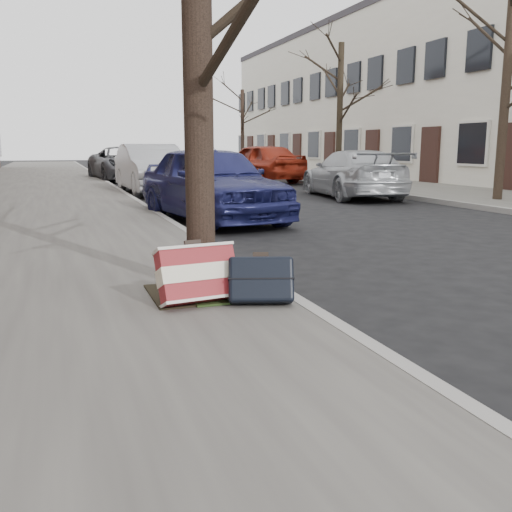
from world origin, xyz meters
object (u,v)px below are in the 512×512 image
object	(u,v)px
suitcase_navy	(261,279)
car_near_mid	(152,169)
car_near_front	(212,183)
suitcase_red	(197,275)

from	to	relation	value
suitcase_navy	car_near_mid	distance (m)	13.14
suitcase_navy	car_near_front	size ratio (longest dim) A/B	0.12
car_near_front	car_near_mid	bearing A→B (deg)	81.49
car_near_front	car_near_mid	size ratio (longest dim) A/B	0.95
suitcase_navy	car_near_mid	size ratio (longest dim) A/B	0.12
suitcase_red	car_near_mid	size ratio (longest dim) A/B	0.14
car_near_front	car_near_mid	world-z (taller)	car_near_mid
suitcase_red	suitcase_navy	distance (m)	0.52
car_near_front	suitcase_navy	bearing A→B (deg)	-110.28
suitcase_red	car_near_front	bearing A→B (deg)	66.50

